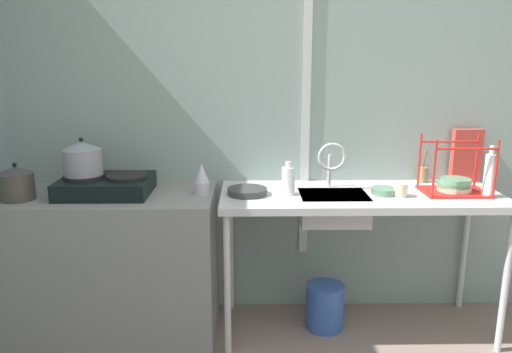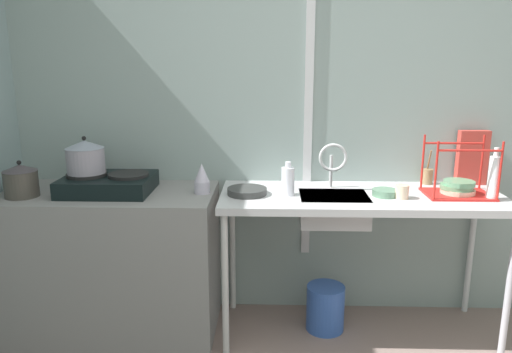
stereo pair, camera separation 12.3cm
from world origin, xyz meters
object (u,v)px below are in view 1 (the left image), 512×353
stove (106,185)px  faucet (332,159)px  bucket_on_floor (325,306)px  sink_basin (333,208)px  pot_beside_stove (16,183)px  bottle_by_rack (489,175)px  dish_rack (454,185)px  bottle_by_sink (288,180)px  cereal_box (466,156)px  percolator (202,179)px  small_bowl_on_drainboard (384,191)px  frying_pan (247,191)px  cup_by_rack (401,190)px  utensil_jar (423,174)px  pot_on_left_burner (83,158)px

stove → faucet: (1.25, 0.08, 0.13)m
bucket_on_floor → sink_basin: bearing=-63.5°
pot_beside_stove → bottle_by_rack: (2.51, 0.01, 0.03)m
dish_rack → bucket_on_floor: dish_rack is taller
bottle_by_sink → cereal_box: size_ratio=0.58×
percolator → small_bowl_on_drainboard: 1.00m
frying_pan → small_bowl_on_drainboard: bearing=-0.7°
cup_by_rack → small_bowl_on_drainboard: bearing=149.1°
pot_beside_stove → dish_rack: size_ratio=0.58×
pot_beside_stove → bucket_on_floor: (1.67, 0.11, -0.79)m
frying_pan → bottle_by_rack: bottle_by_rack is taller
dish_rack → cereal_box: (0.17, 0.26, 0.11)m
pot_beside_stove → bottle_by_rack: bottle_by_rack is taller
percolator → faucet: (0.73, 0.09, 0.09)m
bottle_by_rack → bucket_on_floor: size_ratio=1.03×
cereal_box → utensil_jar: size_ratio=1.53×
sink_basin → utensil_jar: (0.58, 0.27, 0.13)m
pot_beside_stove → frying_pan: 1.22m
small_bowl_on_drainboard → bucket_on_floor: (-0.29, 0.05, -0.71)m
dish_rack → sink_basin: bearing=-178.5°
dish_rack → bottle_by_sink: 0.92m
sink_basin → small_bowl_on_drainboard: size_ratio=2.69×
frying_pan → cereal_box: size_ratio=0.68×
sink_basin → bucket_on_floor: 0.62m
pot_on_left_burner → cup_by_rack: bearing=-2.7°
cereal_box → bucket_on_floor: 1.23m
stove → sink_basin: bearing=-1.4°
utensil_jar → dish_rack: bearing=-71.3°
cup_by_rack → cereal_box: bearing=33.9°
faucet → stove: bearing=-176.2°
cup_by_rack → bucket_on_floor: 0.83m
pot_on_left_burner → cup_by_rack: pot_on_left_burner is taller
cup_by_rack → bottle_by_rack: 0.47m
pot_on_left_burner → utensil_jar: bearing=7.1°
dish_rack → bucket_on_floor: 1.01m
pot_on_left_burner → cereal_box: size_ratio=0.66×
pot_on_left_burner → bucket_on_floor: size_ratio=0.78×
percolator → small_bowl_on_drainboard: (1.00, -0.03, -0.06)m
percolator → cup_by_rack: size_ratio=2.27×
percolator → utensil_jar: utensil_jar is taller
cereal_box → frying_pan: bearing=-169.9°
utensil_jar → bucket_on_floor: utensil_jar is taller
stove → bucket_on_floor: bearing=0.5°
frying_pan → sink_basin: bearing=-0.5°
bottle_by_rack → faucet: bearing=167.9°
small_bowl_on_drainboard → bottle_by_rack: bottle_by_rack is taller
pot_on_left_burner → dish_rack: dish_rack is taller
bucket_on_floor → pot_on_left_burner: bearing=-179.5°
utensil_jar → bucket_on_floor: 0.99m
cereal_box → faucet: bearing=-170.6°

